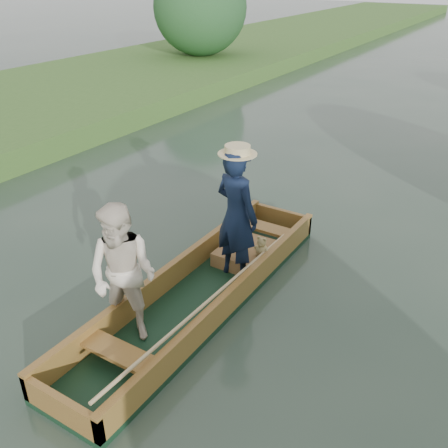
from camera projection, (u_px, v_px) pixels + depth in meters
The scene contains 3 objects.
ground at pixel (201, 302), 6.92m from camera, with size 120.00×120.00×0.00m, color #283D30.
trees_far at pixel (448, 40), 12.49m from camera, with size 23.05×15.50×4.47m.
punt at pixel (189, 262), 6.52m from camera, with size 1.36×5.00×2.06m.
Camera 1 is at (3.26, -4.60, 4.17)m, focal length 40.00 mm.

